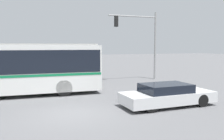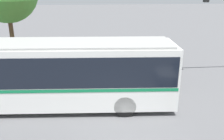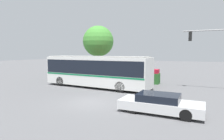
% 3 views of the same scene
% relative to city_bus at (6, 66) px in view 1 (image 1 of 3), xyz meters
% --- Properties ---
extents(ground_plane, '(140.00, 140.00, 0.00)m').
position_rel_city_bus_xyz_m(ground_plane, '(2.83, -5.26, -1.83)').
color(ground_plane, '#5B5B5E').
extents(city_bus, '(11.53, 3.16, 3.22)m').
position_rel_city_bus_xyz_m(city_bus, '(0.00, 0.00, 0.00)').
color(city_bus, silver).
rests_on(city_bus, ground).
extents(sedan_foreground, '(4.86, 1.91, 1.15)m').
position_rel_city_bus_xyz_m(sedan_foreground, '(7.72, -5.68, -1.27)').
color(sedan_foreground, silver).
rests_on(sedan_foreground, ground).
extents(traffic_light_pole, '(4.68, 0.24, 6.10)m').
position_rel_city_bus_xyz_m(traffic_light_pole, '(11.33, 3.34, 2.14)').
color(traffic_light_pole, gray).
rests_on(traffic_light_pole, ground).
extents(flowering_hedge, '(8.87, 1.08, 1.66)m').
position_rel_city_bus_xyz_m(flowering_hedge, '(1.00, 4.83, -1.01)').
color(flowering_hedge, '#286028').
rests_on(flowering_hedge, ground).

